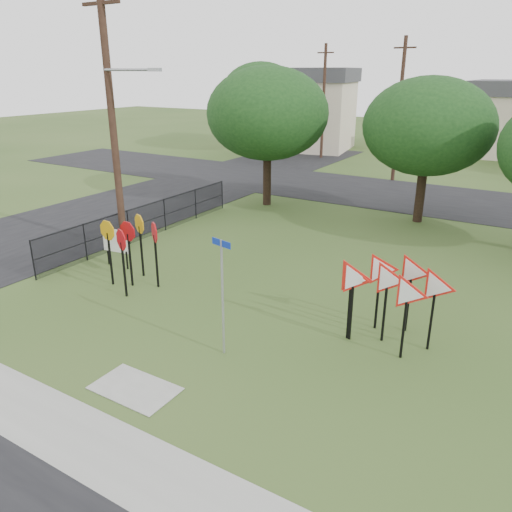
{
  "coord_description": "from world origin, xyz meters",
  "views": [
    {
      "loc": [
        7.54,
        -9.3,
        6.98
      ],
      "look_at": [
        0.02,
        3.0,
        1.6
      ],
      "focal_mm": 35.0,
      "sensor_mm": 36.0,
      "label": 1
    }
  ],
  "objects": [
    {
      "name": "ground",
      "position": [
        0.0,
        0.0,
        0.0
      ],
      "size": [
        140.0,
        140.0,
        0.0
      ],
      "primitive_type": "plane",
      "color": "#304A1B"
    },
    {
      "name": "sidewalk",
      "position": [
        0.0,
        -4.2,
        0.01
      ],
      "size": [
        30.0,
        1.6,
        0.02
      ],
      "primitive_type": "cube",
      "color": "gray",
      "rests_on": "ground"
    },
    {
      "name": "planting_strip",
      "position": [
        0.0,
        -5.4,
        0.01
      ],
      "size": [
        30.0,
        0.8,
        0.02
      ],
      "primitive_type": "cube",
      "color": "#304A1B",
      "rests_on": "ground"
    },
    {
      "name": "street_left",
      "position": [
        -12.0,
        10.0,
        0.01
      ],
      "size": [
        8.0,
        50.0,
        0.02
      ],
      "primitive_type": "cube",
      "color": "black",
      "rests_on": "ground"
    },
    {
      "name": "street_far",
      "position": [
        0.0,
        20.0,
        0.01
      ],
      "size": [
        60.0,
        8.0,
        0.02
      ],
      "primitive_type": "cube",
      "color": "black",
      "rests_on": "ground"
    },
    {
      "name": "curb_pad",
      "position": [
        0.0,
        -2.4,
        0.01
      ],
      "size": [
        2.0,
        1.2,
        0.02
      ],
      "primitive_type": "cube",
      "color": "gray",
      "rests_on": "ground"
    },
    {
      "name": "street_name_sign",
      "position": [
        0.87,
        -0.01,
        1.79
      ],
      "size": [
        0.64,
        0.17,
        3.14
      ],
      "color": "#9DA0A5",
      "rests_on": "ground"
    },
    {
      "name": "stop_sign_cluster",
      "position": [
        -4.28,
        1.99,
        1.73
      ],
      "size": [
        2.15,
        1.89,
        2.32
      ],
      "color": "black",
      "rests_on": "ground"
    },
    {
      "name": "yield_sign_cluster",
      "position": [
        4.24,
        2.83,
        1.73
      ],
      "size": [
        3.07,
        1.56,
        2.34
      ],
      "color": "black",
      "rests_on": "ground"
    },
    {
      "name": "info_board",
      "position": [
        -6.08,
        2.97,
        0.98
      ],
      "size": [
        1.17,
        0.17,
        1.47
      ],
      "color": "black",
      "rests_on": "ground"
    },
    {
      "name": "utility_pole_main",
      "position": [
        -7.24,
        4.5,
        5.21
      ],
      "size": [
        3.55,
        0.33,
        10.0
      ],
      "color": "#3E271C",
      "rests_on": "ground"
    },
    {
      "name": "far_pole_a",
      "position": [
        -2.0,
        24.0,
        4.6
      ],
      "size": [
        1.4,
        0.24,
        9.0
      ],
      "color": "#3E271C",
      "rests_on": "ground"
    },
    {
      "name": "far_pole_c",
      "position": [
        -10.0,
        30.0,
        4.6
      ],
      "size": [
        1.4,
        0.24,
        9.0
      ],
      "color": "#3E271C",
      "rests_on": "ground"
    },
    {
      "name": "fence_run",
      "position": [
        -7.6,
        6.25,
        0.78
      ],
      "size": [
        0.05,
        11.55,
        1.5
      ],
      "color": "black",
      "rests_on": "ground"
    },
    {
      "name": "house_left",
      "position": [
        -14.0,
        34.0,
        3.65
      ],
      "size": [
        10.58,
        8.88,
        7.2
      ],
      "color": "beige",
      "rests_on": "ground"
    },
    {
      "name": "tree_near_left",
      "position": [
        -6.0,
        14.0,
        4.86
      ],
      "size": [
        6.4,
        6.4,
        7.27
      ],
      "color": "black",
      "rests_on": "ground"
    },
    {
      "name": "tree_near_mid",
      "position": [
        2.0,
        15.0,
        4.54
      ],
      "size": [
        6.0,
        6.0,
        6.8
      ],
      "color": "black",
      "rests_on": "ground"
    },
    {
      "name": "tree_far_left",
      "position": [
        -16.0,
        30.0,
        5.17
      ],
      "size": [
        6.8,
        6.8,
        7.73
      ],
      "color": "black",
      "rests_on": "ground"
    }
  ]
}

